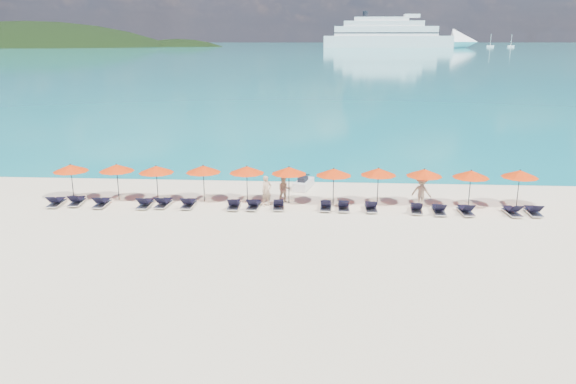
{
  "coord_description": "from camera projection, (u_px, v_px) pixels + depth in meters",
  "views": [
    {
      "loc": [
        2.0,
        -27.36,
        9.63
      ],
      "look_at": [
        0.0,
        3.0,
        1.2
      ],
      "focal_mm": 35.0,
      "sensor_mm": 36.0,
      "label": 1
    }
  ],
  "objects": [
    {
      "name": "umbrella_5",
      "position": [
        289.0,
        170.0,
        33.13
      ],
      "size": [
        2.1,
        2.1,
        2.28
      ],
      "color": "black",
      "rests_on": "ground"
    },
    {
      "name": "lounger_8",
      "position": [
        278.0,
        205.0,
        32.53
      ],
      "size": [
        0.76,
        1.74,
        0.66
      ],
      "rotation": [
        0.0,
        0.0,
        0.08
      ],
      "color": "silver",
      "rests_on": "ground"
    },
    {
      "name": "umbrella_9",
      "position": [
        471.0,
        174.0,
        32.25
      ],
      "size": [
        2.1,
        2.1,
        2.28
      ],
      "color": "black",
      "rests_on": "ground"
    },
    {
      "name": "beachgoer_b",
      "position": [
        284.0,
        190.0,
        33.55
      ],
      "size": [
        0.84,
        0.57,
        1.6
      ],
      "primitive_type": "imported",
      "rotation": [
        0.0,
        0.0,
        0.17
      ],
      "color": "tan",
      "rests_on": "ground"
    },
    {
      "name": "umbrella_0",
      "position": [
        71.0,
        168.0,
        33.74
      ],
      "size": [
        2.1,
        2.1,
        2.28
      ],
      "color": "black",
      "rests_on": "ground"
    },
    {
      "name": "sailboat_far",
      "position": [
        511.0,
        46.0,
        542.39
      ],
      "size": [
        6.42,
        2.14,
        11.77
      ],
      "color": "white",
      "rests_on": "ground"
    },
    {
      "name": "lounger_9",
      "position": [
        326.0,
        206.0,
        32.37
      ],
      "size": [
        0.71,
        1.73,
        0.66
      ],
      "rotation": [
        0.0,
        0.0,
        -0.05
      ],
      "color": "silver",
      "rests_on": "ground"
    },
    {
      "name": "umbrella_3",
      "position": [
        203.0,
        169.0,
        33.48
      ],
      "size": [
        2.1,
        2.1,
        2.28
      ],
      "color": "black",
      "rests_on": "ground"
    },
    {
      "name": "headland_small",
      "position": [
        180.0,
        81.0,
        586.36
      ],
      "size": [
        162.0,
        126.0,
        85.5
      ],
      "color": "black",
      "rests_on": "ground"
    },
    {
      "name": "umbrella_1",
      "position": [
        117.0,
        168.0,
        33.79
      ],
      "size": [
        2.1,
        2.1,
        2.28
      ],
      "color": "black",
      "rests_on": "ground"
    },
    {
      "name": "beachgoer_c",
      "position": [
        421.0,
        192.0,
        32.67
      ],
      "size": [
        1.31,
        1.04,
        1.84
      ],
      "primitive_type": "imported",
      "rotation": [
        0.0,
        0.0,
        2.66
      ],
      "color": "tan",
      "rests_on": "ground"
    },
    {
      "name": "lounger_4",
      "position": [
        163.0,
        203.0,
        32.91
      ],
      "size": [
        0.76,
        1.75,
        0.66
      ],
      "rotation": [
        0.0,
        0.0,
        -0.08
      ],
      "color": "silver",
      "rests_on": "ground"
    },
    {
      "name": "sea",
      "position": [
        324.0,
        45.0,
        663.7
      ],
      "size": [
        1600.0,
        1300.0,
        0.01
      ],
      "primitive_type": "cube",
      "color": "#1FA9B2",
      "rests_on": "ground"
    },
    {
      "name": "lounger_6",
      "position": [
        234.0,
        205.0,
        32.55
      ],
      "size": [
        0.67,
        1.72,
        0.66
      ],
      "rotation": [
        0.0,
        0.0,
        0.03
      ],
      "color": "silver",
      "rests_on": "ground"
    },
    {
      "name": "lounger_10",
      "position": [
        344.0,
        206.0,
        32.28
      ],
      "size": [
        0.63,
        1.7,
        0.66
      ],
      "rotation": [
        0.0,
        0.0,
        0.0
      ],
      "color": "silver",
      "rests_on": "ground"
    },
    {
      "name": "lounger_12",
      "position": [
        417.0,
        208.0,
        31.84
      ],
      "size": [
        0.77,
        1.75,
        0.66
      ],
      "rotation": [
        0.0,
        0.0,
        -0.09
      ],
      "color": "silver",
      "rests_on": "ground"
    },
    {
      "name": "cruise_ship",
      "position": [
        401.0,
        36.0,
        511.68
      ],
      "size": [
        139.67,
        25.14,
        38.76
      ],
      "rotation": [
        0.0,
        0.0,
        -0.02
      ],
      "color": "white",
      "rests_on": "ground"
    },
    {
      "name": "lounger_3",
      "position": [
        145.0,
        203.0,
        32.79
      ],
      "size": [
        0.63,
        1.7,
        0.66
      ],
      "rotation": [
        0.0,
        0.0,
        -0.0
      ],
      "color": "silver",
      "rests_on": "ground"
    },
    {
      "name": "lounger_13",
      "position": [
        439.0,
        210.0,
        31.59
      ],
      "size": [
        0.68,
        1.72,
        0.66
      ],
      "rotation": [
        0.0,
        0.0,
        -0.03
      ],
      "color": "silver",
      "rests_on": "ground"
    },
    {
      "name": "ground",
      "position": [
        284.0,
        230.0,
        29.01
      ],
      "size": [
        1400.0,
        1400.0,
        0.0
      ],
      "primitive_type": "plane",
      "color": "beige"
    },
    {
      "name": "umbrella_8",
      "position": [
        424.0,
        173.0,
        32.59
      ],
      "size": [
        2.1,
        2.1,
        2.28
      ],
      "color": "black",
      "rests_on": "ground"
    },
    {
      "name": "lounger_7",
      "position": [
        254.0,
        205.0,
        32.52
      ],
      "size": [
        0.77,
        1.75,
        0.66
      ],
      "rotation": [
        0.0,
        0.0,
        -0.09
      ],
      "color": "silver",
      "rests_on": "ground"
    },
    {
      "name": "lounger_15",
      "position": [
        512.0,
        211.0,
        31.35
      ],
      "size": [
        0.78,
        1.75,
        0.66
      ],
      "rotation": [
        0.0,
        0.0,
        0.1
      ],
      "color": "silver",
      "rests_on": "ground"
    },
    {
      "name": "lounger_11",
      "position": [
        371.0,
        207.0,
        32.13
      ],
      "size": [
        0.65,
        1.71,
        0.66
      ],
      "rotation": [
        0.0,
        0.0,
        0.02
      ],
      "color": "silver",
      "rests_on": "ground"
    },
    {
      "name": "lounger_5",
      "position": [
        189.0,
        203.0,
        32.78
      ],
      "size": [
        0.67,
        1.72,
        0.66
      ],
      "rotation": [
        0.0,
        0.0,
        -0.03
      ],
      "color": "silver",
      "rests_on": "ground"
    },
    {
      "name": "headland_main",
      "position": [
        32.0,
        85.0,
        577.41
      ],
      "size": [
        374.0,
        242.0,
        126.5
      ],
      "color": "black",
      "rests_on": "ground"
    },
    {
      "name": "umbrella_7",
      "position": [
        378.0,
        172.0,
        32.81
      ],
      "size": [
        2.1,
        2.1,
        2.28
      ],
      "color": "black",
      "rests_on": "ground"
    },
    {
      "name": "lounger_2",
      "position": [
        102.0,
        203.0,
        32.94
      ],
      "size": [
        0.66,
        1.71,
        0.66
      ],
      "rotation": [
        0.0,
        0.0,
        0.02
      ],
      "color": "silver",
      "rests_on": "ground"
    },
    {
      "name": "jetski",
      "position": [
        304.0,
        183.0,
        36.84
      ],
      "size": [
        1.37,
        2.41,
        0.81
      ],
      "rotation": [
        0.0,
        0.0,
        -0.24
      ],
      "color": "silver",
      "rests_on": "ground"
    },
    {
      "name": "lounger_1",
      "position": [
        77.0,
        201.0,
        33.27
      ],
      "size": [
        0.79,
        1.75,
        0.66
      ],
      "rotation": [
        0.0,
        0.0,
        0.1
      ],
      "color": "silver",
      "rests_on": "ground"
    },
    {
      "name": "lounger_0",
      "position": [
        56.0,
        202.0,
        33.07
      ],
      "size": [
        0.74,
        1.74,
        0.66
      ],
      "rotation": [
        0.0,
        0.0,
        0.07
      ],
      "color": "silver",
      "rests_on": "ground"
    },
    {
      "name": "beachgoer_a",
      "position": [
        266.0,
        191.0,
        32.89
      ],
      "size": [
        0.79,
        0.75,
        1.82
      ],
      "primitive_type": "imported",
      "rotation": [
        0.0,
        0.0,
        0.68
      ],
      "color": "tan",
      "rests_on": "ground"
    },
    {
      "name": "umbrella_6",
      "position": [
        334.0,
        172.0,
        32.72
      ],
      "size": [
        2.1,
        2.1,
        2.28
      ],
      "color": "black",
      "rests_on": "ground"
    },
    {
      "name": "lounger_16",
      "position": [
        533.0,
        211.0,
        31.37
      ],
      "size": [
        0.64,
        1.71,
        0.66
      ],
      "rotation": [
        0.0,
        0.0,
        -0.01
      ],
      "color": "silver",
      "rests_on": "ground"
    },
    {
      "name": "umbrella_4",
      "position": [
        247.0,
        170.0,
        33.31
      ],
      "size": [
        2.1,
        2.1,
        2.28
      ],
      "color": "black",
      "rests_on": "ground"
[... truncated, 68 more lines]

